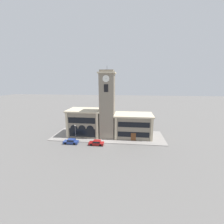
{
  "coord_description": "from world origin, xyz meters",
  "views": [
    {
      "loc": [
        6.65,
        -40.4,
        17.89
      ],
      "look_at": [
        1.73,
        2.72,
        8.84
      ],
      "focal_mm": 24.0,
      "sensor_mm": 36.0,
      "label": 1
    }
  ],
  "objects_px": {
    "parked_car_near": "(71,141)",
    "parked_car_mid": "(97,143)",
    "street_lamp": "(75,130)",
    "fire_hydrant": "(95,141)"
  },
  "relations": [
    {
      "from": "parked_car_near",
      "to": "fire_hydrant",
      "type": "relative_size",
      "value": 4.87
    },
    {
      "from": "parked_car_mid",
      "to": "fire_hydrant",
      "type": "bearing_deg",
      "value": -60.34
    },
    {
      "from": "parked_car_near",
      "to": "parked_car_mid",
      "type": "distance_m",
      "value": 7.53
    },
    {
      "from": "parked_car_mid",
      "to": "fire_hydrant",
      "type": "xyz_separation_m",
      "value": [
        -1.01,
        1.79,
        -0.15
      ]
    },
    {
      "from": "street_lamp",
      "to": "fire_hydrant",
      "type": "height_order",
      "value": "street_lamp"
    },
    {
      "from": "parked_car_near",
      "to": "parked_car_mid",
      "type": "height_order",
      "value": "parked_car_near"
    },
    {
      "from": "parked_car_near",
      "to": "fire_hydrant",
      "type": "height_order",
      "value": "parked_car_near"
    },
    {
      "from": "parked_car_mid",
      "to": "fire_hydrant",
      "type": "height_order",
      "value": "parked_car_mid"
    },
    {
      "from": "parked_car_near",
      "to": "fire_hydrant",
      "type": "distance_m",
      "value": 6.77
    },
    {
      "from": "parked_car_near",
      "to": "street_lamp",
      "type": "bearing_deg",
      "value": -110.09
    }
  ]
}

